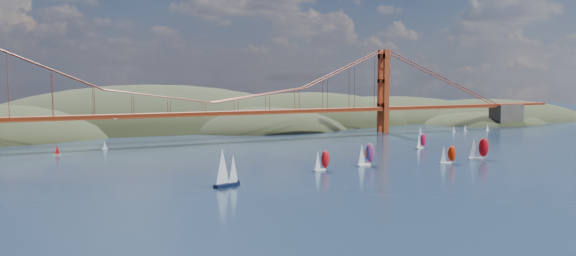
# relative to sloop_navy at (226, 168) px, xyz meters

# --- Properties ---
(ground) EXTENTS (1200.00, 1200.00, 0.00)m
(ground) POSITION_rel_sloop_navy_xyz_m (39.91, -45.50, -6.39)
(ground) COLOR black
(ground) RESTS_ON ground
(headlands) EXTENTS (725.00, 225.00, 96.00)m
(headlands) POSITION_rel_sloop_navy_xyz_m (84.86, 232.79, -18.84)
(headlands) COLOR black
(headlands) RESTS_ON ground
(bridge) EXTENTS (552.00, 12.00, 55.00)m
(bridge) POSITION_rel_sloop_navy_xyz_m (38.17, 134.50, 25.85)
(bridge) COLOR maroon
(bridge) RESTS_ON ground
(sloop_navy) EXTENTS (9.76, 6.71, 14.47)m
(sloop_navy) POSITION_rel_sloop_navy_xyz_m (0.00, 0.00, 0.00)
(sloop_navy) COLOR black
(sloop_navy) RESTS_ON ground
(racer_0) EXTENTS (8.01, 4.57, 8.98)m
(racer_0) POSITION_rel_sloop_navy_xyz_m (44.39, 13.75, -2.15)
(racer_0) COLOR silver
(racer_0) RESTS_ON ground
(racer_1) EXTENTS (7.65, 3.85, 8.61)m
(racer_1) POSITION_rel_sloop_navy_xyz_m (101.51, 6.35, -2.32)
(racer_1) COLOR white
(racer_1) RESTS_ON ground
(racer_2) EXTENTS (9.64, 5.77, 10.80)m
(racer_2) POSITION_rel_sloop_navy_xyz_m (123.00, 10.56, -1.28)
(racer_2) COLOR silver
(racer_2) RESTS_ON ground
(racer_3) EXTENTS (7.82, 4.75, 8.76)m
(racer_3) POSITION_rel_sloop_navy_xyz_m (125.03, 52.39, -2.25)
(racer_3) COLOR silver
(racer_3) RESTS_ON ground
(racer_rwb) EXTENTS (9.31, 4.73, 10.46)m
(racer_rwb) POSITION_rel_sloop_navy_xyz_m (67.32, 17.13, -1.45)
(racer_rwb) COLOR white
(racer_rwb) RESTS_ON ground
(distant_boat_2) EXTENTS (3.00, 2.00, 4.70)m
(distant_boat_2) POSITION_rel_sloop_navy_xyz_m (-45.38, 107.35, -3.98)
(distant_boat_2) COLOR silver
(distant_boat_2) RESTS_ON ground
(distant_boat_3) EXTENTS (3.00, 2.00, 4.70)m
(distant_boat_3) POSITION_rel_sloop_navy_xyz_m (-22.39, 118.20, -3.98)
(distant_boat_3) COLOR silver
(distant_boat_3) RESTS_ON ground
(distant_boat_4) EXTENTS (3.00, 2.00, 4.70)m
(distant_boat_4) POSITION_rel_sloop_navy_xyz_m (173.20, 111.70, -3.98)
(distant_boat_4) COLOR silver
(distant_boat_4) RESTS_ON ground
(distant_boat_5) EXTENTS (3.00, 2.00, 4.70)m
(distant_boat_5) POSITION_rel_sloop_navy_xyz_m (199.29, 109.49, -3.98)
(distant_boat_5) COLOR silver
(distant_boat_5) RESTS_ON ground
(distant_boat_6) EXTENTS (3.00, 2.00, 4.70)m
(distant_boat_6) POSITION_rel_sloop_navy_xyz_m (213.27, 113.77, -3.98)
(distant_boat_6) COLOR silver
(distant_boat_6) RESTS_ON ground
(distant_boat_7) EXTENTS (3.00, 2.00, 4.70)m
(distant_boat_7) POSITION_rel_sloop_navy_xyz_m (229.07, 109.07, -3.98)
(distant_boat_7) COLOR silver
(distant_boat_7) RESTS_ON ground
(gull) EXTENTS (0.90, 0.25, 0.17)m
(gull) POSITION_rel_sloop_navy_xyz_m (-37.50, -14.74, 18.60)
(gull) COLOR white
(gull) RESTS_ON ground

